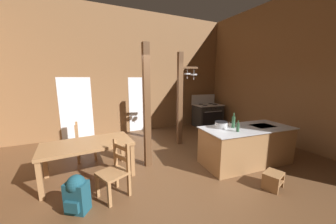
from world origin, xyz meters
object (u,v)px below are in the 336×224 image
(ladderback_chair_by_post, at_px, (115,171))
(step_stool, at_px, (273,179))
(ladderback_chair_near_window, at_px, (84,142))
(backpack, at_px, (77,193))
(bottle_tall_on_counter, at_px, (233,122))
(bottle_short_on_counter, at_px, (238,127))
(stockpot_on_counter, at_px, (221,125))
(mixing_bowl_on_counter, at_px, (233,124))
(dining_table, at_px, (88,147))
(kitchen_island, at_px, (246,145))
(stove_range, at_px, (207,115))

(ladderback_chair_by_post, bearing_deg, step_stool, -21.46)
(ladderback_chair_near_window, height_order, backpack, ladderback_chair_near_window)
(step_stool, height_order, backpack, backpack)
(bottle_tall_on_counter, height_order, bottle_short_on_counter, bottle_tall_on_counter)
(stockpot_on_counter, xyz_separation_m, bottle_short_on_counter, (0.12, -0.38, 0.02))
(stockpot_on_counter, height_order, bottle_tall_on_counter, bottle_tall_on_counter)
(ladderback_chair_near_window, height_order, mixing_bowl_on_counter, mixing_bowl_on_counter)
(dining_table, height_order, backpack, dining_table)
(ladderback_chair_near_window, distance_m, bottle_short_on_counter, 3.66)
(stockpot_on_counter, bearing_deg, kitchen_island, -21.24)
(mixing_bowl_on_counter, bearing_deg, kitchen_island, -55.29)
(step_stool, distance_m, ladderback_chair_near_window, 4.22)
(mixing_bowl_on_counter, bearing_deg, dining_table, 168.36)
(ladderback_chair_by_post, distance_m, mixing_bowl_on_counter, 2.88)
(step_stool, bearing_deg, stove_range, 68.09)
(step_stool, height_order, bottle_short_on_counter, bottle_short_on_counter)
(step_stool, height_order, bottle_tall_on_counter, bottle_tall_on_counter)
(ladderback_chair_by_post, bearing_deg, backpack, -165.24)
(step_stool, distance_m, stockpot_on_counter, 1.45)
(ladderback_chair_near_window, bearing_deg, ladderback_chair_by_post, -75.20)
(kitchen_island, xyz_separation_m, step_stool, (-0.36, -0.96, -0.26))
(step_stool, relative_size, bottle_short_on_counter, 1.75)
(ladderback_chair_by_post, height_order, backpack, ladderback_chair_by_post)
(dining_table, bearing_deg, mixing_bowl_on_counter, -11.64)
(kitchen_island, bearing_deg, stockpot_on_counter, 158.76)
(backpack, bearing_deg, dining_table, 78.06)
(dining_table, relative_size, stockpot_on_counter, 4.87)
(stove_range, xyz_separation_m, mixing_bowl_on_counter, (-1.49, -2.89, 0.44))
(kitchen_island, xyz_separation_m, stockpot_on_counter, (-0.59, 0.23, 0.52))
(dining_table, xyz_separation_m, stockpot_on_counter, (2.82, -0.71, 0.31))
(backpack, bearing_deg, step_stool, -15.22)
(backpack, bearing_deg, stockpot_on_counter, 5.70)
(kitchen_island, height_order, dining_table, kitchen_island)
(stockpot_on_counter, xyz_separation_m, mixing_bowl_on_counter, (0.40, 0.04, -0.04))
(backpack, xyz_separation_m, bottle_short_on_counter, (3.15, -0.08, 0.67))
(kitchen_island, xyz_separation_m, ladderback_chair_near_window, (-3.49, 1.86, 0.01))
(stove_range, xyz_separation_m, bottle_short_on_counter, (-1.77, -3.31, 0.50))
(backpack, bearing_deg, bottle_short_on_counter, -1.46)
(stove_range, relative_size, mixing_bowl_on_counter, 6.82)
(ladderback_chair_by_post, height_order, stockpot_on_counter, stockpot_on_counter)
(step_stool, xyz_separation_m, ladderback_chair_near_window, (-3.13, 2.82, 0.27))
(bottle_short_on_counter, bearing_deg, stove_range, 61.83)
(ladderback_chair_near_window, xyz_separation_m, mixing_bowl_on_counter, (3.30, -1.59, 0.47))
(dining_table, bearing_deg, stockpot_on_counter, -14.03)
(ladderback_chair_near_window, xyz_separation_m, stockpot_on_counter, (2.90, -1.63, 0.51))
(kitchen_island, bearing_deg, bottle_tall_on_counter, 159.49)
(kitchen_island, distance_m, stockpot_on_counter, 0.82)
(backpack, bearing_deg, bottle_tall_on_counter, 3.38)
(stockpot_on_counter, relative_size, mixing_bowl_on_counter, 1.86)
(ladderback_chair_by_post, distance_m, bottle_short_on_counter, 2.62)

